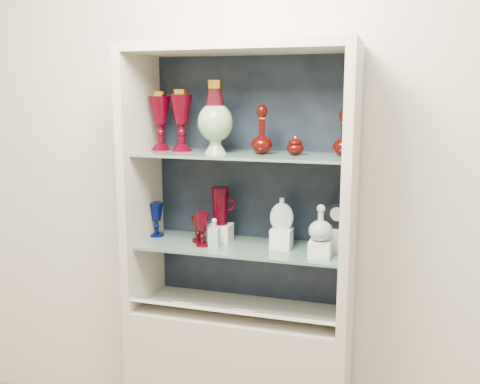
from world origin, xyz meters
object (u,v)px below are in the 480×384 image
(ruby_decanter_a, at_px, (262,126))
(clear_round_decanter, at_px, (321,224))
(ruby_goblet_tall, at_px, (203,229))
(ruby_goblet_small, at_px, (198,229))
(flat_flask, at_px, (282,213))
(ruby_decanter_b, at_px, (344,131))
(cameo_medallion, at_px, (337,215))
(lidded_bowl, at_px, (295,145))
(enamel_urn, at_px, (215,117))
(pedestal_lamp_left, at_px, (181,120))
(cobalt_goblet, at_px, (156,219))
(clear_square_bottle, at_px, (214,233))
(ruby_pitcher, at_px, (220,206))
(pedestal_lamp_right, at_px, (160,121))

(ruby_decanter_a, xyz_separation_m, clear_round_decanter, (0.27, -0.07, -0.40))
(ruby_goblet_tall, xyz_separation_m, clear_round_decanter, (0.53, -0.02, 0.07))
(ruby_goblet_small, bearing_deg, flat_flask, 1.00)
(ruby_decanter_b, bearing_deg, cameo_medallion, 141.99)
(ruby_decanter_a, bearing_deg, flat_flask, 5.22)
(lidded_bowl, xyz_separation_m, cameo_medallion, (0.18, 0.05, -0.30))
(enamel_urn, xyz_separation_m, clear_round_decanter, (0.48, -0.04, -0.43))
(ruby_goblet_tall, bearing_deg, pedestal_lamp_left, 148.19)
(cobalt_goblet, bearing_deg, clear_square_bottle, -17.32)
(ruby_decanter_a, bearing_deg, ruby_goblet_small, 179.72)
(cameo_medallion, bearing_deg, ruby_decanter_b, -25.02)
(ruby_goblet_small, height_order, cameo_medallion, cameo_medallion)
(clear_square_bottle, height_order, clear_round_decanter, clear_round_decanter)
(clear_round_decanter, bearing_deg, ruby_goblet_small, 173.05)
(ruby_decanter_a, relative_size, ruby_goblet_small, 1.97)
(lidded_bowl, bearing_deg, ruby_goblet_tall, -172.39)
(pedestal_lamp_left, relative_size, ruby_decanter_a, 1.16)
(ruby_goblet_small, bearing_deg, lidded_bowl, 0.21)
(flat_flask, bearing_deg, ruby_pitcher, 162.02)
(enamel_urn, xyz_separation_m, cameo_medallion, (0.53, 0.08, -0.42))
(pedestal_lamp_left, distance_m, cobalt_goblet, 0.50)
(pedestal_lamp_right, relative_size, clear_square_bottle, 2.02)
(clear_square_bottle, relative_size, cameo_medallion, 1.12)
(ruby_decanter_b, xyz_separation_m, ruby_goblet_small, (-0.65, -0.03, -0.46))
(lidded_bowl, distance_m, flat_flask, 0.31)
(lidded_bowl, distance_m, clear_round_decanter, 0.35)
(flat_flask, height_order, clear_round_decanter, flat_flask)
(cameo_medallion, bearing_deg, lidded_bowl, -152.87)
(lidded_bowl, distance_m, ruby_pitcher, 0.46)
(pedestal_lamp_right, bearing_deg, ruby_decanter_a, -3.94)
(ruby_goblet_tall, bearing_deg, ruby_decanter_b, 8.19)
(cobalt_goblet, height_order, ruby_pitcher, ruby_pitcher)
(pedestal_lamp_right, distance_m, ruby_decanter_b, 0.84)
(ruby_decanter_a, xyz_separation_m, cobalt_goblet, (-0.53, 0.05, -0.46))
(ruby_goblet_tall, bearing_deg, ruby_decanter_a, 11.14)
(ruby_goblet_small, relative_size, flat_flask, 0.84)
(ruby_decanter_b, bearing_deg, enamel_urn, -173.13)
(cameo_medallion, bearing_deg, ruby_pitcher, -167.15)
(ruby_goblet_tall, height_order, clear_round_decanter, clear_round_decanter)
(ruby_goblet_small, relative_size, cameo_medallion, 1.02)
(ruby_goblet_small, height_order, clear_square_bottle, clear_square_bottle)
(ruby_goblet_tall, bearing_deg, clear_round_decanter, -1.87)
(cobalt_goblet, xyz_separation_m, flat_flask, (0.63, -0.04, 0.08))
(lidded_bowl, distance_m, cobalt_goblet, 0.78)
(enamel_urn, height_order, clear_square_bottle, enamel_urn)
(flat_flask, xyz_separation_m, cameo_medallion, (0.24, 0.04, -0.00))
(ruby_pitcher, bearing_deg, ruby_goblet_small, -156.92)
(pedestal_lamp_right, bearing_deg, flat_flask, -2.52)
(ruby_decanter_a, relative_size, ruby_pitcher, 1.37)
(pedestal_lamp_left, distance_m, clear_square_bottle, 0.53)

